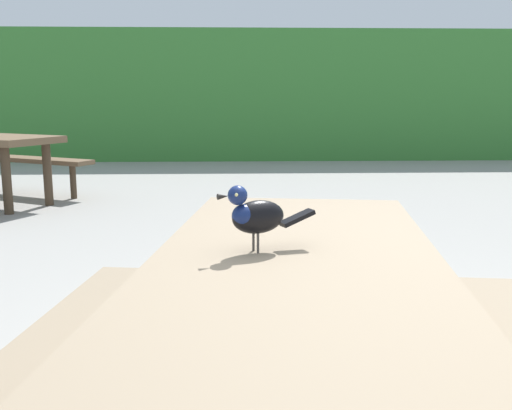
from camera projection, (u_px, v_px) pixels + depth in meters
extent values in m
cube|color=#387A33|center=(260.00, 96.00, 11.11)|extent=(28.00, 1.76, 2.30)
cube|color=#84725B|center=(296.00, 272.00, 1.52)|extent=(1.00, 1.89, 0.07)
cylinder|color=brown|center=(233.00, 308.00, 2.30)|extent=(0.09, 0.09, 0.67)
cylinder|color=brown|center=(370.00, 313.00, 2.25)|extent=(0.09, 0.09, 0.67)
cube|color=#84725B|center=(44.00, 364.00, 1.64)|extent=(0.51, 1.73, 0.05)
cylinder|color=brown|center=(121.00, 343.00, 2.31)|extent=(0.07, 0.07, 0.39)
cylinder|color=brown|center=(489.00, 359.00, 2.17)|extent=(0.07, 0.07, 0.39)
ellipsoid|color=black|center=(258.00, 217.00, 1.56)|extent=(0.17, 0.12, 0.09)
ellipsoid|color=navy|center=(244.00, 216.00, 1.55)|extent=(0.09, 0.08, 0.06)
sphere|color=navy|center=(238.00, 195.00, 1.53)|extent=(0.05, 0.05, 0.05)
sphere|color=#EAE08C|center=(236.00, 195.00, 1.50)|extent=(0.01, 0.01, 0.01)
sphere|color=#EAE08C|center=(230.00, 193.00, 1.54)|extent=(0.01, 0.01, 0.01)
cone|color=black|center=(223.00, 196.00, 1.51)|extent=(0.03, 0.03, 0.02)
cube|color=black|center=(297.00, 218.00, 1.62)|extent=(0.10, 0.07, 0.04)
cylinder|color=#47423D|center=(258.00, 243.00, 1.56)|extent=(0.01, 0.01, 0.05)
cylinder|color=#47423D|center=(253.00, 241.00, 1.59)|extent=(0.01, 0.01, 0.05)
cylinder|color=#423324|center=(7.00, 181.00, 5.74)|extent=(0.09, 0.09, 0.67)
cylinder|color=#423324|center=(48.00, 174.00, 6.21)|extent=(0.09, 0.09, 0.67)
cube|color=brown|center=(30.00, 160.00, 6.88)|extent=(1.64, 1.06, 0.05)
cylinder|color=#423324|center=(73.00, 182.00, 6.65)|extent=(0.07, 0.07, 0.39)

